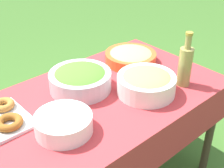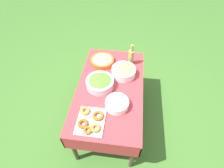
# 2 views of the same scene
# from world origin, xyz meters

# --- Properties ---
(ground_plane) EXTENTS (14.00, 14.00, 0.00)m
(ground_plane) POSITION_xyz_m (0.00, 0.00, 0.00)
(ground_plane) COLOR #3D6B28
(picnic_table) EXTENTS (1.42, 0.80, 0.71)m
(picnic_table) POSITION_xyz_m (0.00, 0.00, 0.61)
(picnic_table) COLOR #B73338
(picnic_table) RESTS_ON ground_plane
(salad_bowl) EXTENTS (0.33, 0.33, 0.12)m
(salad_bowl) POSITION_xyz_m (-0.00, -0.12, 0.77)
(salad_bowl) COLOR silver
(salad_bowl) RESTS_ON picnic_table
(pasta_bowl) EXTENTS (0.32, 0.32, 0.08)m
(pasta_bowl) POSITION_xyz_m (-0.42, -0.16, 0.75)
(pasta_bowl) COLOR #E05B28
(pasta_bowl) RESTS_ON picnic_table
(donut_platter) EXTENTS (0.35, 0.30, 0.05)m
(donut_platter) POSITION_xyz_m (0.50, -0.13, 0.73)
(donut_platter) COLOR silver
(donut_platter) RESTS_ON picnic_table
(plate_stack) EXTENTS (0.26, 0.26, 0.08)m
(plate_stack) POSITION_xyz_m (0.27, 0.11, 0.75)
(plate_stack) COLOR white
(plate_stack) RESTS_ON picnic_table
(olive_oil_bottle) EXTENTS (0.07, 0.07, 0.31)m
(olive_oil_bottle) POSITION_xyz_m (-0.45, 0.22, 0.83)
(olive_oil_bottle) COLOR #998E4C
(olive_oil_bottle) RESTS_ON picnic_table
(fruit_bowl) EXTENTS (0.31, 0.31, 0.12)m
(fruit_bowl) POSITION_xyz_m (-0.23, 0.14, 0.77)
(fruit_bowl) COLOR white
(fruit_bowl) RESTS_ON picnic_table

